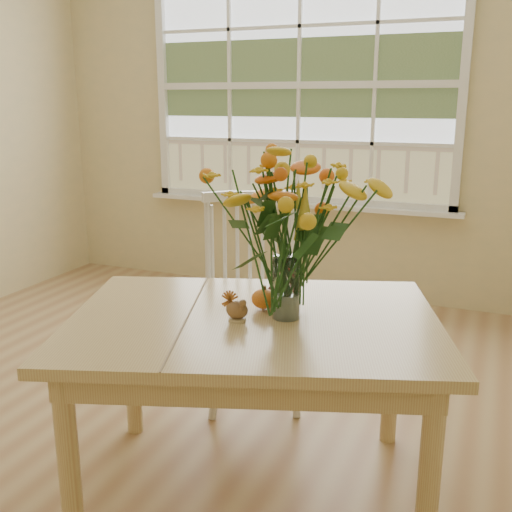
% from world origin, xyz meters
% --- Properties ---
extents(floor, '(4.00, 4.50, 0.01)m').
position_xyz_m(floor, '(0.00, 0.00, -0.01)').
color(floor, '#A3784F').
rests_on(floor, ground).
extents(wall_back, '(4.00, 0.02, 2.70)m').
position_xyz_m(wall_back, '(0.00, 2.25, 1.35)').
color(wall_back, beige).
rests_on(wall_back, floor).
extents(window, '(2.42, 0.12, 1.74)m').
position_xyz_m(window, '(0.00, 2.21, 1.53)').
color(window, silver).
rests_on(window, wall_back).
extents(dining_table, '(1.54, 1.30, 0.70)m').
position_xyz_m(dining_table, '(0.65, -0.19, 0.61)').
color(dining_table, tan).
rests_on(dining_table, floor).
extents(windsor_chair, '(0.61, 0.60, 1.00)m').
position_xyz_m(windsor_chair, '(0.34, 0.53, 0.56)').
color(windsor_chair, white).
rests_on(windsor_chair, floor).
extents(flower_vase, '(0.46, 0.46, 0.55)m').
position_xyz_m(flower_vase, '(0.76, -0.15, 1.03)').
color(flower_vase, white).
rests_on(flower_vase, dining_table).
extents(pumpkin, '(0.09, 0.09, 0.07)m').
position_xyz_m(pumpkin, '(0.65, -0.10, 0.74)').
color(pumpkin, '#BF5716').
rests_on(pumpkin, dining_table).
extents(turkey_figurine, '(0.09, 0.07, 0.10)m').
position_xyz_m(turkey_figurine, '(0.61, -0.25, 0.74)').
color(turkey_figurine, '#CCB78C').
rests_on(turkey_figurine, dining_table).
extents(dark_gourd, '(0.13, 0.08, 0.07)m').
position_xyz_m(dark_gourd, '(0.67, -0.00, 0.73)').
color(dark_gourd, '#38160F').
rests_on(dark_gourd, dining_table).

